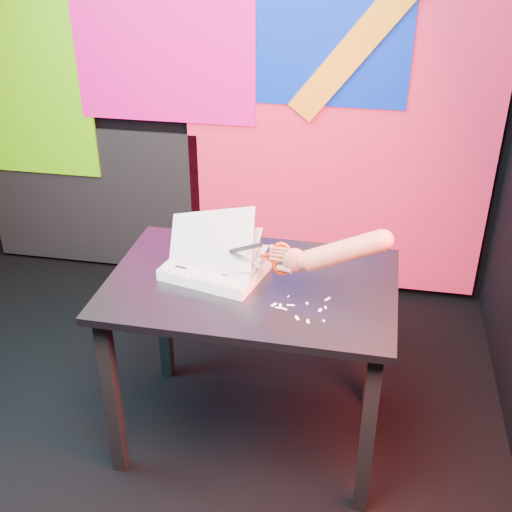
# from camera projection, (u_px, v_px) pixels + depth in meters

# --- Properties ---
(room) EXTENTS (3.01, 3.01, 2.71)m
(room) POSITION_uv_depth(u_px,v_px,m) (92.00, 140.00, 1.92)
(room) COLOR black
(room) RESTS_ON ground
(backdrop) EXTENTS (2.88, 0.05, 2.08)m
(backdrop) POSITION_uv_depth(u_px,v_px,m) (226.00, 123.00, 3.36)
(backdrop) COLOR #E71C42
(backdrop) RESTS_ON ground
(work_table) EXTENTS (1.07, 0.72, 0.75)m
(work_table) POSITION_uv_depth(u_px,v_px,m) (252.00, 305.00, 2.42)
(work_table) COLOR black
(work_table) RESTS_ON ground
(printout_stack) EXTENTS (0.40, 0.34, 0.27)m
(printout_stack) POSITION_uv_depth(u_px,v_px,m) (215.00, 268.00, 2.40)
(printout_stack) COLOR white
(printout_stack) RESTS_ON work_table
(scissors) EXTENTS (0.23, 0.03, 0.13)m
(scissors) POSITION_uv_depth(u_px,v_px,m) (277.00, 258.00, 2.25)
(scissors) COLOR silver
(scissors) RESTS_ON printout_stack
(hand_forearm) EXTENTS (0.41, 0.10, 0.21)m
(hand_forearm) POSITION_uv_depth(u_px,v_px,m) (336.00, 252.00, 2.18)
(hand_forearm) COLOR #9D5A50
(hand_forearm) RESTS_ON work_table
(paper_clippings) EXTENTS (0.20, 0.17, 0.00)m
(paper_clippings) POSITION_uv_depth(u_px,v_px,m) (299.00, 308.00, 2.21)
(paper_clippings) COLOR silver
(paper_clippings) RESTS_ON work_table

